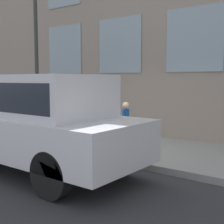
# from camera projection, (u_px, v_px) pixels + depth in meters

# --- Properties ---
(ground_plane) EXTENTS (80.00, 80.00, 0.00)m
(ground_plane) POSITION_uv_depth(u_px,v_px,m) (90.00, 159.00, 7.60)
(ground_plane) COLOR #2D2D30
(sidewalk) EXTENTS (3.05, 60.00, 0.15)m
(sidewalk) POSITION_uv_depth(u_px,v_px,m) (126.00, 146.00, 8.80)
(sidewalk) COLOR gray
(sidewalk) RESTS_ON ground_plane
(building_facade) EXTENTS (0.33, 40.00, 8.69)m
(building_facade) POSITION_uv_depth(u_px,v_px,m) (157.00, 2.00, 9.68)
(building_facade) COLOR gray
(building_facade) RESTS_ON ground_plane
(fire_hydrant) EXTENTS (0.30, 0.42, 0.78)m
(fire_hydrant) POSITION_uv_depth(u_px,v_px,m) (98.00, 133.00, 8.07)
(fire_hydrant) COLOR red
(fire_hydrant) RESTS_ON sidewalk
(person) EXTENTS (0.29, 0.19, 1.20)m
(person) POSITION_uv_depth(u_px,v_px,m) (126.00, 120.00, 8.22)
(person) COLOR #998466
(person) RESTS_ON sidewalk
(parked_truck_silver_near) EXTENTS (1.97, 5.17, 2.03)m
(parked_truck_silver_near) POSITION_uv_depth(u_px,v_px,m) (32.00, 117.00, 6.57)
(parked_truck_silver_near) COLOR black
(parked_truck_silver_near) RESTS_ON ground_plane
(street_lamp) EXTENTS (0.36, 0.36, 6.28)m
(street_lamp) POSITION_uv_depth(u_px,v_px,m) (35.00, 14.00, 9.77)
(street_lamp) COLOR #2D332D
(street_lamp) RESTS_ON sidewalk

